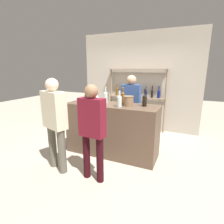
# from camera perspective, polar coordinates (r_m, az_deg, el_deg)

# --- Properties ---
(ground_plane) EXTENTS (16.00, 16.00, 0.00)m
(ground_plane) POSITION_cam_1_polar(r_m,az_deg,el_deg) (3.90, 0.00, -13.19)
(ground_plane) COLOR #B2A893
(bar_counter) EXTENTS (1.89, 0.65, 1.08)m
(bar_counter) POSITION_cam_1_polar(r_m,az_deg,el_deg) (3.68, 0.00, -5.71)
(bar_counter) COLOR brown
(bar_counter) RESTS_ON ground_plane
(back_wall) EXTENTS (3.49, 0.12, 2.80)m
(back_wall) POSITION_cam_1_polar(r_m,az_deg,el_deg) (5.30, 8.72, 9.69)
(back_wall) COLOR #B2A899
(back_wall) RESTS_ON ground_plane
(back_shelf) EXTENTS (1.69, 0.18, 1.77)m
(back_shelf) POSITION_cam_1_polar(r_m,az_deg,el_deg) (5.15, 8.08, 6.79)
(back_shelf) COLOR #897056
(back_shelf) RESTS_ON ground_plane
(counter_bottle_0) EXTENTS (0.08, 0.08, 0.34)m
(counter_bottle_0) POSITION_cam_1_polar(r_m,az_deg,el_deg) (3.66, -2.12, 5.01)
(counter_bottle_0) COLOR silver
(counter_bottle_0) RESTS_ON bar_counter
(counter_bottle_1) EXTENTS (0.09, 0.09, 0.33)m
(counter_bottle_1) POSITION_cam_1_polar(r_m,az_deg,el_deg) (3.26, 2.44, 3.78)
(counter_bottle_1) COLOR silver
(counter_bottle_1) RESTS_ON bar_counter
(counter_bottle_2) EXTENTS (0.08, 0.08, 0.34)m
(counter_bottle_2) POSITION_cam_1_polar(r_m,az_deg,el_deg) (3.56, 3.54, 4.77)
(counter_bottle_2) COLOR brown
(counter_bottle_2) RESTS_ON bar_counter
(counter_bottle_3) EXTENTS (0.09, 0.09, 0.34)m
(counter_bottle_3) POSITION_cam_1_polar(r_m,az_deg,el_deg) (3.57, -8.22, 4.52)
(counter_bottle_3) COLOR black
(counter_bottle_3) RESTS_ON bar_counter
(counter_bottle_4) EXTENTS (0.08, 0.08, 0.34)m
(counter_bottle_4) POSITION_cam_1_polar(r_m,az_deg,el_deg) (3.38, 10.61, 3.95)
(counter_bottle_4) COLOR black
(counter_bottle_4) RESTS_ON bar_counter
(wine_glass) EXTENTS (0.08, 0.08, 0.14)m
(wine_glass) POSITION_cam_1_polar(r_m,az_deg,el_deg) (3.84, -4.89, 4.99)
(wine_glass) COLOR silver
(wine_glass) RESTS_ON bar_counter
(ice_bucket) EXTENTS (0.20, 0.20, 0.19)m
(ice_bucket) POSITION_cam_1_polar(r_m,az_deg,el_deg) (3.38, 5.39, 3.60)
(ice_bucket) COLOR #846647
(ice_bucket) RESTS_ON bar_counter
(cork_jar) EXTENTS (0.11, 0.11, 0.17)m
(cork_jar) POSITION_cam_1_polar(r_m,az_deg,el_deg) (3.93, -7.53, 4.78)
(cork_jar) COLOR silver
(cork_jar) RESTS_ON bar_counter
(customer_left) EXTENTS (0.52, 0.35, 1.63)m
(customer_left) POSITION_cam_1_polar(r_m,az_deg,el_deg) (3.13, -18.20, -2.17)
(customer_left) COLOR #575347
(customer_left) RESTS_ON ground_plane
(server_behind_counter) EXTENTS (0.44, 0.22, 1.64)m
(server_behind_counter) POSITION_cam_1_polar(r_m,az_deg,el_deg) (4.14, 6.14, 2.50)
(server_behind_counter) COLOR #121C33
(server_behind_counter) RESTS_ON ground_plane
(customer_center) EXTENTS (0.42, 0.21, 1.56)m
(customer_center) POSITION_cam_1_polar(r_m,az_deg,el_deg) (2.71, -6.48, -4.62)
(customer_center) COLOR black
(customer_center) RESTS_ON ground_plane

